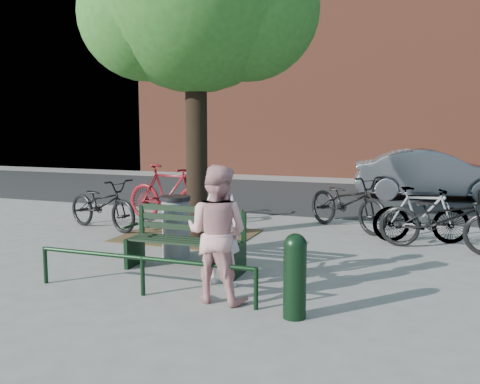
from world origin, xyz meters
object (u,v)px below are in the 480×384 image
at_px(bollard, 295,273).
at_px(bicycle_c, 347,202).
at_px(litter_bin, 176,226).
at_px(parked_car, 432,174).
at_px(park_bench, 187,238).
at_px(person_right, 217,234).
at_px(person_left, 222,228).

height_order(bollard, bicycle_c, bicycle_c).
bearing_deg(litter_bin, parked_car, 65.48).
bearing_deg(park_bench, person_right, -49.92).
bearing_deg(park_bench, litter_bin, 128.78).
height_order(bicycle_c, parked_car, parked_car).
bearing_deg(bicycle_c, bollard, -140.11).
bearing_deg(park_bench, person_left, -35.20).
bearing_deg(parked_car, park_bench, 150.85).
bearing_deg(bicycle_c, person_right, -151.88).
relative_size(person_left, parked_car, 0.37).
xyz_separation_m(park_bench, litter_bin, (-0.49, 0.61, 0.02)).
xyz_separation_m(person_left, parked_car, (2.56, 9.54, -0.08)).
bearing_deg(litter_bin, bollard, -38.82).
xyz_separation_m(bollard, bicycle_c, (-0.23, 5.21, 0.05)).
bearing_deg(park_bench, bollard, -34.86).
bearing_deg(parked_car, bollard, 163.79).
bearing_deg(bollard, person_left, 145.36).
distance_m(park_bench, litter_bin, 0.78).
distance_m(person_left, parked_car, 9.88).
distance_m(person_right, bicycle_c, 5.03).
bearing_deg(parked_car, person_right, 157.94).
distance_m(person_right, litter_bin, 2.28).
height_order(person_left, bicycle_c, person_left).
bearing_deg(bollard, parked_car, 82.57).
relative_size(person_left, litter_bin, 1.58).
relative_size(bollard, bicycle_c, 0.45).
relative_size(park_bench, person_left, 1.11).
relative_size(park_bench, parked_car, 0.41).
xyz_separation_m(person_right, bollard, (1.04, -0.25, -0.32)).
relative_size(person_right, bicycle_c, 0.78).
bearing_deg(park_bench, parked_car, 69.63).
height_order(park_bench, person_right, person_right).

